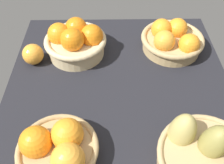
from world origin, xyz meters
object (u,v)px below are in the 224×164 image
(basket_near_right, at_px, (58,149))
(loose_orange_front_gap, at_px, (33,54))
(basket_far_right_pears, at_px, (207,158))
(basket_near_left, at_px, (76,41))
(basket_far_left, at_px, (172,40))

(basket_near_right, relative_size, loose_orange_front_gap, 2.83)
(basket_far_right_pears, bearing_deg, loose_orange_front_gap, -128.66)
(basket_near_left, xyz_separation_m, basket_far_right_pears, (0.44, 0.34, -0.01))
(basket_near_left, bearing_deg, basket_near_right, -1.51)
(basket_far_right_pears, height_order, basket_far_left, basket_far_right_pears)
(basket_near_left, distance_m, basket_far_left, 0.34)
(basket_far_left, bearing_deg, basket_near_right, -39.95)
(basket_near_left, height_order, basket_near_right, basket_near_left)
(basket_near_right, relative_size, basket_far_left, 0.90)
(basket_near_right, bearing_deg, basket_far_left, 140.05)
(basket_far_right_pears, bearing_deg, basket_near_right, -95.00)
(basket_near_left, distance_m, basket_far_right_pears, 0.56)
(basket_near_right, xyz_separation_m, loose_orange_front_gap, (-0.36, -0.13, -0.01))
(basket_near_left, xyz_separation_m, loose_orange_front_gap, (0.05, -0.14, -0.02))
(basket_near_left, distance_m, basket_near_right, 0.41)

